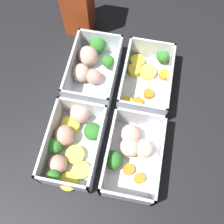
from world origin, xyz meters
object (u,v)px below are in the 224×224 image
Objects in this scene: container_far_left at (72,142)px; container_far_right at (92,66)px; container_near_right at (146,80)px; container_near_left at (131,152)px.

container_far_right is (0.19, 0.00, 0.00)m from container_far_left.
container_far_left is 1.12× the size of container_far_right.
container_far_left is 0.19m from container_far_right.
container_near_right is at bearing -94.09° from container_far_right.
container_near_right and container_far_right have the same top height.
container_far_right is (0.01, 0.13, 0.00)m from container_near_right.
container_near_left is 0.96× the size of container_near_right.
container_near_left and container_near_right have the same top height.
container_near_right is 0.13m from container_far_right.
container_far_right is at bearing 85.91° from container_near_right.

